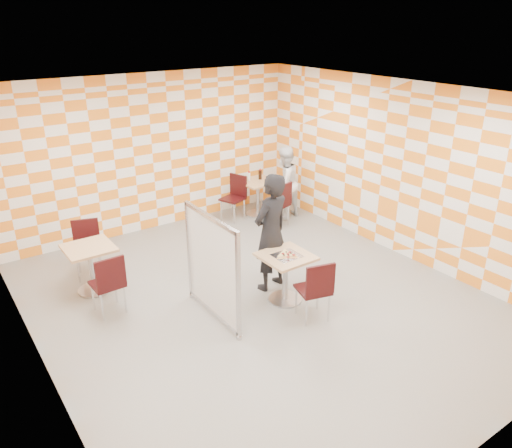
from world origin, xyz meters
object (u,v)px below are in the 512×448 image
at_px(chair_empty_far, 87,243).
at_px(partition, 212,267).
at_px(empty_table, 91,261).
at_px(main_table, 286,270).
at_px(chair_second_side, 235,193).
at_px(second_table, 258,192).
at_px(sport_bottle, 249,176).
at_px(man_dark, 271,233).
at_px(man_white, 284,183).
at_px(chair_empty_near, 109,281).
at_px(soda_bottle, 260,175).
at_px(chair_second_front, 280,201).
at_px(chair_main_front, 316,287).

xyz_separation_m(chair_empty_far, partition, (1.01, -2.28, 0.25)).
height_order(empty_table, chair_empty_far, chair_empty_far).
distance_m(main_table, partition, 1.16).
bearing_deg(chair_second_side, empty_table, -159.98).
height_order(chair_second_side, chair_empty_far, same).
distance_m(second_table, sport_bottle, 0.38).
relative_size(second_table, chair_empty_far, 0.81).
relative_size(partition, man_dark, 0.84).
height_order(second_table, chair_empty_far, chair_empty_far).
height_order(empty_table, man_white, man_white).
height_order(empty_table, chair_empty_near, chair_empty_near).
bearing_deg(chair_second_side, main_table, -110.42).
xyz_separation_m(empty_table, partition, (1.14, -1.70, 0.28)).
bearing_deg(sport_bottle, chair_empty_near, -151.03).
bearing_deg(chair_second_side, chair_empty_near, -149.05).
height_order(main_table, man_dark, man_dark).
bearing_deg(second_table, empty_table, -163.67).
bearing_deg(man_dark, chair_empty_far, -55.36).
bearing_deg(partition, man_dark, 11.24).
height_order(man_dark, man_white, man_dark).
xyz_separation_m(partition, man_white, (3.12, 2.40, -0.03)).
xyz_separation_m(second_table, chair_second_side, (-0.50, 0.10, 0.04)).
bearing_deg(chair_second_side, soda_bottle, -3.20).
bearing_deg(man_white, man_dark, 36.68).
relative_size(empty_table, partition, 0.48).
bearing_deg(empty_table, partition, -56.01).
relative_size(chair_second_side, man_white, 0.61).
xyz_separation_m(chair_empty_far, man_dark, (2.18, -2.05, 0.38)).
relative_size(main_table, sport_bottle, 3.75).
bearing_deg(empty_table, chair_empty_near, -90.16).
relative_size(second_table, chair_second_front, 0.81).
distance_m(chair_second_front, chair_empty_far, 3.77).
bearing_deg(empty_table, man_dark, -32.32).
xyz_separation_m(partition, sport_bottle, (2.66, 3.00, 0.05)).
height_order(partition, sport_bottle, partition).
bearing_deg(chair_second_front, chair_empty_near, -163.56).
xyz_separation_m(chair_second_side, partition, (-2.28, -2.94, 0.25)).
bearing_deg(partition, chair_second_side, 52.23).
bearing_deg(man_dark, chair_empty_near, -27.91).
distance_m(man_dark, sport_bottle, 3.14).
distance_m(main_table, second_table, 3.51).
relative_size(second_table, soda_bottle, 3.26).
distance_m(second_table, chair_second_side, 0.51).
height_order(chair_second_side, chair_empty_near, same).
bearing_deg(chair_main_front, soda_bottle, 64.87).
xyz_separation_m(main_table, sport_bottle, (1.56, 3.23, 0.33)).
bearing_deg(partition, chair_empty_near, 142.20).
bearing_deg(partition, main_table, -11.89).
relative_size(chair_main_front, man_dark, 0.50).
bearing_deg(man_dark, soda_bottle, -134.75).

